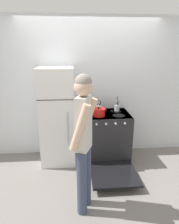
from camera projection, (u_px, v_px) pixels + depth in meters
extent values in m
plane|color=slate|center=(89.00, 150.00, 4.08)|extent=(14.00, 14.00, 0.00)
cube|color=silver|center=(89.00, 88.00, 3.73)|extent=(10.00, 0.06, 2.55)
cube|color=white|center=(58.00, 117.00, 3.50)|extent=(0.59, 0.61, 1.69)
cube|color=#2D2D2D|center=(55.00, 100.00, 3.10)|extent=(0.58, 0.01, 0.01)
cylinder|color=#B2B5BA|center=(68.00, 128.00, 3.24)|extent=(0.02, 0.02, 0.54)
cube|color=#232326|center=(107.00, 136.00, 3.66)|extent=(0.78, 0.65, 0.89)
cube|color=black|center=(107.00, 114.00, 3.53)|extent=(0.76, 0.64, 0.02)
cube|color=black|center=(110.00, 144.00, 3.38)|extent=(0.68, 0.05, 0.67)
cylinder|color=black|center=(99.00, 116.00, 3.39)|extent=(0.21, 0.21, 0.01)
cylinder|color=black|center=(119.00, 116.00, 3.42)|extent=(0.21, 0.21, 0.01)
cylinder|color=black|center=(97.00, 112.00, 3.64)|extent=(0.21, 0.21, 0.01)
cylinder|color=black|center=(116.00, 111.00, 3.67)|extent=(0.21, 0.21, 0.01)
cylinder|color=silver|center=(97.00, 124.00, 3.21)|extent=(0.04, 0.02, 0.04)
cylinder|color=silver|center=(106.00, 124.00, 3.22)|extent=(0.04, 0.02, 0.04)
cylinder|color=silver|center=(116.00, 124.00, 3.24)|extent=(0.04, 0.02, 0.04)
cylinder|color=silver|center=(125.00, 123.00, 3.25)|extent=(0.04, 0.02, 0.04)
cube|color=black|center=(114.00, 174.00, 3.11)|extent=(0.72, 0.71, 0.04)
cube|color=#99999E|center=(107.00, 140.00, 3.60)|extent=(0.64, 0.36, 0.01)
cylinder|color=red|center=(99.00, 113.00, 3.38)|extent=(0.22, 0.22, 0.11)
cylinder|color=red|center=(99.00, 109.00, 3.36)|extent=(0.23, 0.23, 0.02)
sphere|color=black|center=(99.00, 108.00, 3.35)|extent=(0.03, 0.03, 0.03)
cylinder|color=red|center=(92.00, 111.00, 3.35)|extent=(0.03, 0.02, 0.02)
cylinder|color=red|center=(106.00, 110.00, 3.37)|extent=(0.03, 0.02, 0.02)
cylinder|color=silver|center=(97.00, 109.00, 3.63)|extent=(0.16, 0.16, 0.10)
cone|color=silver|center=(97.00, 105.00, 3.61)|extent=(0.15, 0.15, 0.03)
sphere|color=black|center=(97.00, 104.00, 3.60)|extent=(0.02, 0.02, 0.02)
cone|color=silver|center=(101.00, 108.00, 3.63)|extent=(0.09, 0.03, 0.08)
torus|color=black|center=(97.00, 103.00, 3.60)|extent=(0.12, 0.01, 0.12)
cylinder|color=silver|center=(117.00, 108.00, 3.66)|extent=(0.09, 0.09, 0.11)
cylinder|color=#9E7547|center=(117.00, 103.00, 3.64)|extent=(0.03, 0.02, 0.25)
cylinder|color=#232326|center=(117.00, 103.00, 3.62)|extent=(0.03, 0.06, 0.25)
cylinder|color=#B2B5BA|center=(117.00, 105.00, 3.65)|extent=(0.02, 0.05, 0.19)
cylinder|color=#4C4C51|center=(118.00, 105.00, 3.65)|extent=(0.03, 0.03, 0.17)
cylinder|color=#38425B|center=(82.00, 184.00, 2.40)|extent=(0.12, 0.12, 0.84)
cylinder|color=#38425B|center=(86.00, 176.00, 2.55)|extent=(0.12, 0.12, 0.84)
cube|color=beige|center=(84.00, 124.00, 2.26)|extent=(0.21, 0.27, 0.63)
cylinder|color=beige|center=(80.00, 128.00, 2.14)|extent=(0.27, 0.17, 0.56)
cylinder|color=beige|center=(87.00, 120.00, 2.38)|extent=(0.27, 0.17, 0.56)
sphere|color=beige|center=(83.00, 87.00, 2.13)|extent=(0.20, 0.20, 0.20)
sphere|color=gray|center=(83.00, 82.00, 2.12)|extent=(0.19, 0.19, 0.19)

